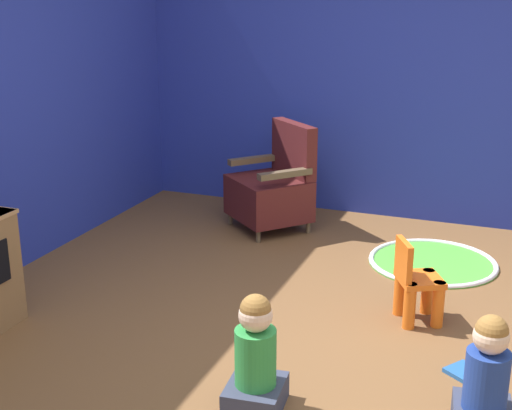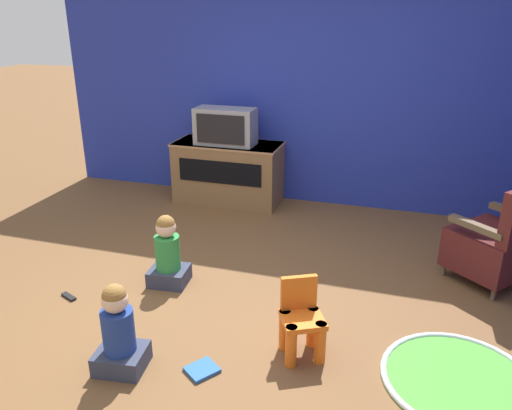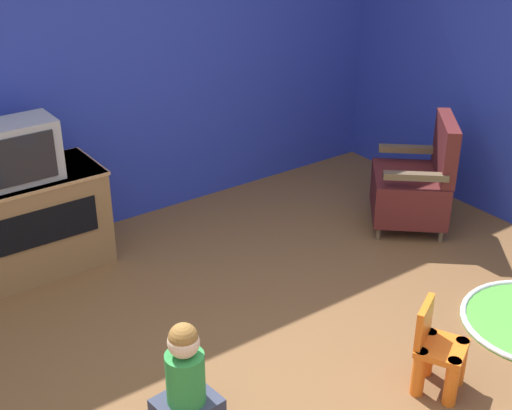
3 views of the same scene
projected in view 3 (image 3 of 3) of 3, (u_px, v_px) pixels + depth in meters
ground_plane at (305, 387)px, 3.92m from camera, size 30.00×30.00×0.00m
wall_back at (71, 49)px, 4.99m from camera, size 5.66×0.12×2.80m
tv_cabinet at (15, 225)px, 4.84m from camera, size 1.23×0.56×0.70m
television at (5, 154)px, 4.55m from camera, size 0.67×0.32×0.40m
black_armchair at (415, 185)px, 5.47m from camera, size 0.81×0.81×0.88m
yellow_kid_chair at (437, 354)px, 3.83m from camera, size 0.35×0.34×0.52m
child_watching_left at (186, 381)px, 3.58m from camera, size 0.33×0.30×0.60m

